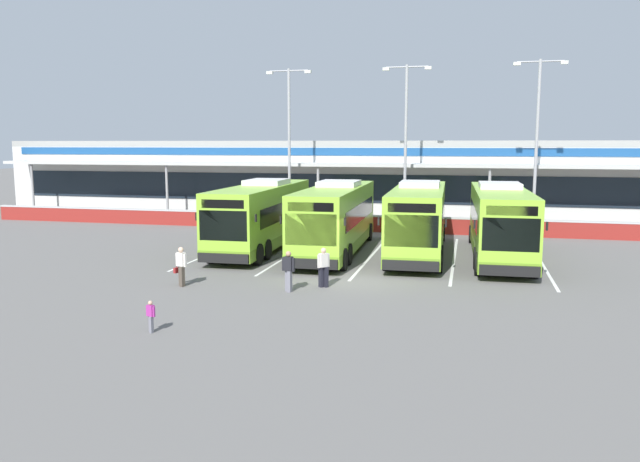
# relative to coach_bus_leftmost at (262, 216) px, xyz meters

# --- Properties ---
(ground_plane) EXTENTS (200.00, 200.00, 0.00)m
(ground_plane) POSITION_rel_coach_bus_leftmost_xyz_m (6.26, -6.54, -1.79)
(ground_plane) COLOR #605E5B
(terminal_building) EXTENTS (70.00, 13.00, 6.00)m
(terminal_building) POSITION_rel_coach_bus_leftmost_xyz_m (6.26, 20.37, 1.23)
(terminal_building) COLOR silver
(terminal_building) RESTS_ON ground
(red_barrier_wall) EXTENTS (60.00, 0.40, 1.10)m
(red_barrier_wall) POSITION_rel_coach_bus_leftmost_xyz_m (6.26, 7.96, -1.23)
(red_barrier_wall) COLOR maroon
(red_barrier_wall) RESTS_ON ground
(coach_bus_leftmost) EXTENTS (3.16, 12.22, 3.78)m
(coach_bus_leftmost) POSITION_rel_coach_bus_leftmost_xyz_m (0.00, 0.00, 0.00)
(coach_bus_leftmost) COLOR #8CC633
(coach_bus_leftmost) RESTS_ON ground
(coach_bus_left_centre) EXTENTS (3.16, 12.22, 3.78)m
(coach_bus_left_centre) POSITION_rel_coach_bus_leftmost_xyz_m (4.23, -0.33, 0.00)
(coach_bus_left_centre) COLOR #8CC633
(coach_bus_left_centre) RESTS_ON ground
(coach_bus_centre) EXTENTS (3.16, 12.22, 3.78)m
(coach_bus_centre) POSITION_rel_coach_bus_leftmost_xyz_m (8.55, 0.27, 0.00)
(coach_bus_centre) COLOR #8CC633
(coach_bus_centre) RESTS_ON ground
(coach_bus_right_centre) EXTENTS (3.16, 12.22, 3.78)m
(coach_bus_right_centre) POSITION_rel_coach_bus_leftmost_xyz_m (12.65, 0.14, 0.00)
(coach_bus_right_centre) COLOR #8CC633
(coach_bus_right_centre) RESTS_ON ground
(bay_stripe_far_west) EXTENTS (0.14, 13.00, 0.01)m
(bay_stripe_far_west) POSITION_rel_coach_bus_leftmost_xyz_m (-2.14, -0.54, -1.78)
(bay_stripe_far_west) COLOR silver
(bay_stripe_far_west) RESTS_ON ground
(bay_stripe_west) EXTENTS (0.14, 13.00, 0.01)m
(bay_stripe_west) POSITION_rel_coach_bus_leftmost_xyz_m (2.06, -0.54, -1.78)
(bay_stripe_west) COLOR silver
(bay_stripe_west) RESTS_ON ground
(bay_stripe_mid_west) EXTENTS (0.14, 13.00, 0.01)m
(bay_stripe_mid_west) POSITION_rel_coach_bus_leftmost_xyz_m (6.26, -0.54, -1.78)
(bay_stripe_mid_west) COLOR silver
(bay_stripe_mid_west) RESTS_ON ground
(bay_stripe_centre) EXTENTS (0.14, 13.00, 0.01)m
(bay_stripe_centre) POSITION_rel_coach_bus_leftmost_xyz_m (10.46, -0.54, -1.78)
(bay_stripe_centre) COLOR silver
(bay_stripe_centre) RESTS_ON ground
(bay_stripe_mid_east) EXTENTS (0.14, 13.00, 0.01)m
(bay_stripe_mid_east) POSITION_rel_coach_bus_leftmost_xyz_m (14.66, -0.54, -1.78)
(bay_stripe_mid_east) COLOR silver
(bay_stripe_mid_east) RESTS_ON ground
(pedestrian_with_handbag) EXTENTS (0.64, 0.45, 1.62)m
(pedestrian_with_handbag) POSITION_rel_coach_bus_leftmost_xyz_m (-0.24, -9.53, -0.93)
(pedestrian_with_handbag) COLOR #4C4238
(pedestrian_with_handbag) RESTS_ON ground
(pedestrian_in_dark_coat) EXTENTS (0.43, 0.46, 1.62)m
(pedestrian_in_dark_coat) POSITION_rel_coach_bus_leftmost_xyz_m (5.46, -8.35, -0.91)
(pedestrian_in_dark_coat) COLOR black
(pedestrian_in_dark_coat) RESTS_ON ground
(pedestrian_child) EXTENTS (0.33, 0.23, 1.00)m
(pedestrian_child) POSITION_rel_coach_bus_leftmost_xyz_m (1.68, -15.53, -1.24)
(pedestrian_child) COLOR slate
(pedestrian_child) RESTS_ON ground
(pedestrian_near_bin) EXTENTS (0.54, 0.36, 1.62)m
(pedestrian_near_bin) POSITION_rel_coach_bus_leftmost_xyz_m (4.30, -9.42, -0.91)
(pedestrian_near_bin) COLOR slate
(pedestrian_near_bin) RESTS_ON ground
(lamp_post_west) EXTENTS (3.24, 0.28, 11.00)m
(lamp_post_west) POSITION_rel_coach_bus_leftmost_xyz_m (-1.54, 10.63, 4.50)
(lamp_post_west) COLOR #9E9EA3
(lamp_post_west) RESTS_ON ground
(lamp_post_centre) EXTENTS (3.24, 0.28, 11.00)m
(lamp_post_centre) POSITION_rel_coach_bus_leftmost_xyz_m (6.78, 10.34, 4.50)
(lamp_post_centre) COLOR #9E9EA3
(lamp_post_centre) RESTS_ON ground
(lamp_post_east) EXTENTS (3.24, 0.28, 11.00)m
(lamp_post_east) POSITION_rel_coach_bus_leftmost_xyz_m (15.15, 9.49, 4.50)
(lamp_post_east) COLOR #9E9EA3
(lamp_post_east) RESTS_ON ground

